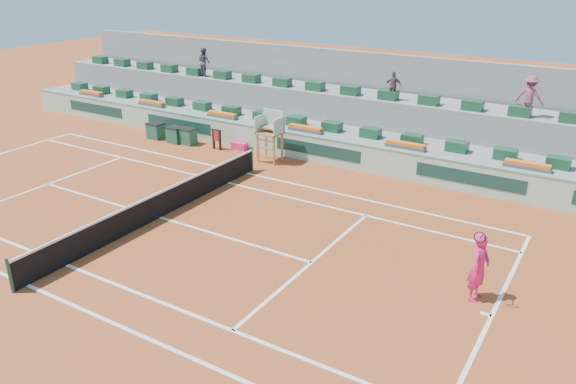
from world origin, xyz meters
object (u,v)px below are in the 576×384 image
(umpire_chair, at_px, (271,129))
(drink_cooler_a, at_px, (188,136))
(player_bag, at_px, (239,146))
(tennis_player, at_px, (479,266))

(umpire_chair, relative_size, drink_cooler_a, 2.86)
(player_bag, xyz_separation_m, tennis_player, (13.59, -7.47, 0.82))
(player_bag, height_order, umpire_chair, umpire_chair)
(player_bag, bearing_deg, drink_cooler_a, -166.15)
(player_bag, distance_m, drink_cooler_a, 2.83)
(drink_cooler_a, distance_m, tennis_player, 17.69)
(player_bag, relative_size, umpire_chair, 0.34)
(umpire_chair, xyz_separation_m, drink_cooler_a, (-5.05, -0.05, -1.12))
(umpire_chair, height_order, drink_cooler_a, umpire_chair)
(drink_cooler_a, bearing_deg, player_bag, 13.85)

